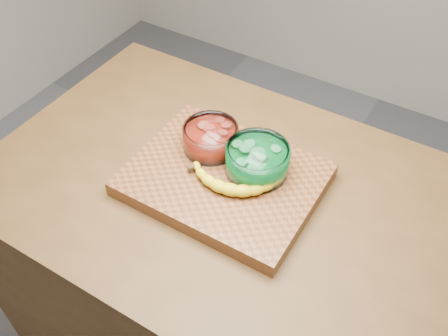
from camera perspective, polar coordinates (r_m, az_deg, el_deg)
The scene contains 5 objects.
counter at distance 1.59m, azimuth -0.00°, elevation -12.89°, with size 1.20×0.80×0.90m, color #4F3417.
cutting_board at distance 1.22m, azimuth -0.00°, elevation -1.31°, with size 0.45×0.35×0.04m, color brown.
bowl_red at distance 1.25m, azimuth -1.53°, elevation 3.45°, with size 0.14×0.14×0.06m.
bowl_green at distance 1.19m, azimuth 3.83°, elevation 0.90°, with size 0.15×0.15×0.07m.
banana at distance 1.17m, azimuth 1.01°, elevation -1.05°, with size 0.24×0.14×0.03m, color gold, non-canonical shape.
Camera 1 is at (0.43, -0.71, 1.81)m, focal length 40.00 mm.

